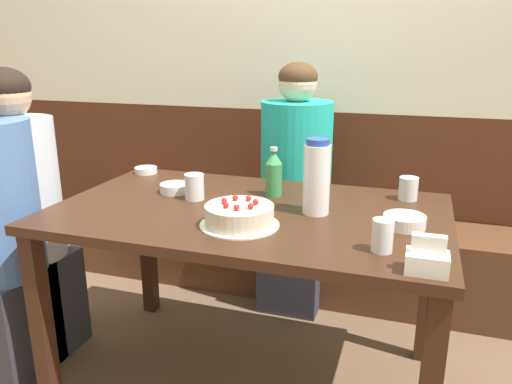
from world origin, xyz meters
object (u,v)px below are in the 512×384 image
(bowl_rice_small, at_px, (404,221))
(bowl_side_dish, at_px, (175,188))
(person_teal_shirt, at_px, (22,223))
(bench_seat, at_px, (298,253))
(soju_bottle, at_px, (274,173))
(birthday_cake, at_px, (239,216))
(glass_tumbler_short, at_px, (194,187))
(bowl_soup_white, at_px, (146,170))
(water_pitcher, at_px, (317,177))
(glass_shot_small, at_px, (382,236))
(glass_water_tall, at_px, (408,189))
(napkin_holder, at_px, (427,259))
(person_grey_tee, at_px, (295,194))

(bowl_rice_small, height_order, bowl_side_dish, bowl_rice_small)
(bowl_side_dish, distance_m, person_teal_shirt, 0.67)
(bench_seat, bearing_deg, soju_bottle, -86.42)
(birthday_cake, xyz_separation_m, glass_tumbler_short, (-0.27, 0.22, 0.01))
(bench_seat, distance_m, bowl_soup_white, 0.96)
(water_pitcher, bearing_deg, birthday_cake, -135.94)
(birthday_cake, relative_size, glass_shot_small, 2.71)
(water_pitcher, distance_m, glass_water_tall, 0.42)
(birthday_cake, height_order, glass_tumbler_short, glass_tumbler_short)
(bench_seat, relative_size, bowl_soup_white, 24.71)
(water_pitcher, bearing_deg, napkin_holder, -45.52)
(person_grey_tee, bearing_deg, glass_shot_small, 27.46)
(bowl_rice_small, distance_m, glass_water_tall, 0.32)
(water_pitcher, bearing_deg, soju_bottle, 141.86)
(napkin_holder, bearing_deg, person_teal_shirt, 170.30)
(bowl_rice_small, height_order, person_teal_shirt, person_teal_shirt)
(birthday_cake, xyz_separation_m, glass_shot_small, (0.46, -0.07, 0.01))
(soju_bottle, height_order, bowl_side_dish, soju_bottle)
(soju_bottle, relative_size, glass_shot_small, 2.00)
(glass_water_tall, distance_m, glass_tumbler_short, 0.82)
(bowl_side_dish, bearing_deg, water_pitcher, -7.32)
(soju_bottle, relative_size, glass_water_tall, 2.18)
(glass_water_tall, bearing_deg, bowl_side_dish, -167.97)
(glass_shot_small, bearing_deg, bench_seat, 114.62)
(napkin_holder, relative_size, bowl_soup_white, 1.06)
(bowl_soup_white, relative_size, person_teal_shirt, 0.08)
(soju_bottle, relative_size, bowl_side_dish, 1.61)
(napkin_holder, distance_m, glass_water_tall, 0.65)
(glass_water_tall, height_order, glass_tumbler_short, glass_tumbler_short)
(bowl_soup_white, distance_m, glass_shot_small, 1.27)
(napkin_holder, bearing_deg, soju_bottle, 136.88)
(birthday_cake, bearing_deg, water_pitcher, 44.06)
(person_teal_shirt, height_order, person_grey_tee, person_grey_tee)
(bowl_rice_small, xyz_separation_m, person_teal_shirt, (-1.52, -0.06, -0.16))
(bowl_rice_small, bearing_deg, bench_seat, 122.74)
(birthday_cake, xyz_separation_m, glass_water_tall, (0.52, 0.47, 0.01))
(water_pitcher, bearing_deg, bowl_side_dish, 172.68)
(glass_water_tall, height_order, person_teal_shirt, person_teal_shirt)
(bowl_soup_white, bearing_deg, bench_seat, 38.00)
(bowl_rice_small, height_order, glass_shot_small, glass_shot_small)
(birthday_cake, bearing_deg, person_teal_shirt, 174.56)
(bowl_side_dish, distance_m, glass_shot_small, 0.92)
(person_grey_tee, bearing_deg, bowl_soup_white, -61.62)
(glass_tumbler_short, height_order, glass_shot_small, glass_tumbler_short)
(water_pitcher, relative_size, person_teal_shirt, 0.22)
(bowl_rice_small, bearing_deg, glass_water_tall, 90.10)
(water_pitcher, bearing_deg, glass_shot_small, -47.65)
(person_grey_tee, bearing_deg, glass_water_tall, 54.10)
(bowl_soup_white, bearing_deg, glass_shot_small, -27.88)
(water_pitcher, height_order, bowl_soup_white, water_pitcher)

